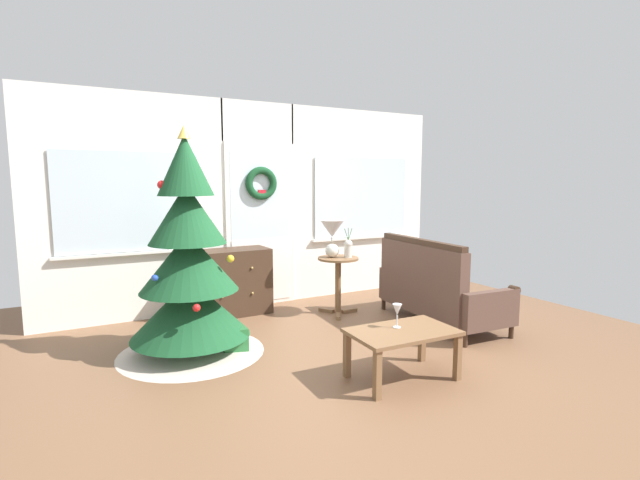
{
  "coord_description": "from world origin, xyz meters",
  "views": [
    {
      "loc": [
        -2.09,
        -3.41,
        1.58
      ],
      "look_at": [
        0.05,
        0.55,
        1.0
      ],
      "focal_mm": 25.87,
      "sensor_mm": 36.0,
      "label": 1
    }
  ],
  "objects_px": {
    "table_lamp": "(332,233)",
    "wine_glass": "(397,310)",
    "dresser_cabinet": "(231,282)",
    "coffee_table": "(402,337)",
    "gift_box": "(233,340)",
    "christmas_tree": "(189,274)",
    "side_table": "(338,274)",
    "settee_sofa": "(434,290)",
    "flower_vase": "(348,248)"
  },
  "relations": [
    {
      "from": "table_lamp",
      "to": "wine_glass",
      "type": "relative_size",
      "value": 2.26
    },
    {
      "from": "settee_sofa",
      "to": "table_lamp",
      "type": "xyz_separation_m",
      "value": [
        -0.81,
        0.86,
        0.59
      ]
    },
    {
      "from": "flower_vase",
      "to": "coffee_table",
      "type": "height_order",
      "value": "flower_vase"
    },
    {
      "from": "settee_sofa",
      "to": "side_table",
      "type": "height_order",
      "value": "settee_sofa"
    },
    {
      "from": "christmas_tree",
      "to": "coffee_table",
      "type": "relative_size",
      "value": 2.41
    },
    {
      "from": "flower_vase",
      "to": "coffee_table",
      "type": "relative_size",
      "value": 0.41
    },
    {
      "from": "christmas_tree",
      "to": "table_lamp",
      "type": "xyz_separation_m",
      "value": [
        1.77,
        0.47,
        0.23
      ]
    },
    {
      "from": "flower_vase",
      "to": "wine_glass",
      "type": "xyz_separation_m",
      "value": [
        -0.57,
        -1.67,
        -0.26
      ]
    },
    {
      "from": "dresser_cabinet",
      "to": "flower_vase",
      "type": "relative_size",
      "value": 2.6
    },
    {
      "from": "wine_glass",
      "to": "flower_vase",
      "type": "bearing_deg",
      "value": 71.08
    },
    {
      "from": "christmas_tree",
      "to": "wine_glass",
      "type": "height_order",
      "value": "christmas_tree"
    },
    {
      "from": "christmas_tree",
      "to": "flower_vase",
      "type": "relative_size",
      "value": 5.9
    },
    {
      "from": "wine_glass",
      "to": "coffee_table",
      "type": "bearing_deg",
      "value": -87.6
    },
    {
      "from": "dresser_cabinet",
      "to": "gift_box",
      "type": "xyz_separation_m",
      "value": [
        -0.37,
        -1.21,
        -0.27
      ]
    },
    {
      "from": "christmas_tree",
      "to": "wine_glass",
      "type": "distance_m",
      "value": 1.89
    },
    {
      "from": "settee_sofa",
      "to": "wine_glass",
      "type": "distance_m",
      "value": 1.53
    },
    {
      "from": "settee_sofa",
      "to": "side_table",
      "type": "distance_m",
      "value": 1.12
    },
    {
      "from": "flower_vase",
      "to": "wine_glass",
      "type": "distance_m",
      "value": 1.79
    },
    {
      "from": "side_table",
      "to": "gift_box",
      "type": "bearing_deg",
      "value": -157.78
    },
    {
      "from": "christmas_tree",
      "to": "wine_glass",
      "type": "xyz_separation_m",
      "value": [
        1.35,
        -1.3,
        -0.2
      ]
    },
    {
      "from": "christmas_tree",
      "to": "dresser_cabinet",
      "type": "distance_m",
      "value": 1.3
    },
    {
      "from": "coffee_table",
      "to": "side_table",
      "type": "bearing_deg",
      "value": 75.38
    },
    {
      "from": "settee_sofa",
      "to": "side_table",
      "type": "xyz_separation_m",
      "value": [
        -0.75,
        0.82,
        0.11
      ]
    },
    {
      "from": "dresser_cabinet",
      "to": "table_lamp",
      "type": "distance_m",
      "value": 1.33
    },
    {
      "from": "christmas_tree",
      "to": "dresser_cabinet",
      "type": "xyz_separation_m",
      "value": [
        0.71,
        1.03,
        -0.35
      ]
    },
    {
      "from": "dresser_cabinet",
      "to": "flower_vase",
      "type": "height_order",
      "value": "flower_vase"
    },
    {
      "from": "table_lamp",
      "to": "gift_box",
      "type": "xyz_separation_m",
      "value": [
        -1.42,
        -0.65,
        -0.85
      ]
    },
    {
      "from": "side_table",
      "to": "coffee_table",
      "type": "height_order",
      "value": "side_table"
    },
    {
      "from": "table_lamp",
      "to": "wine_glass",
      "type": "xyz_separation_m",
      "value": [
        -0.41,
        -1.77,
        -0.43
      ]
    },
    {
      "from": "dresser_cabinet",
      "to": "christmas_tree",
      "type": "bearing_deg",
      "value": -124.52
    },
    {
      "from": "coffee_table",
      "to": "gift_box",
      "type": "relative_size",
      "value": 3.68
    },
    {
      "from": "christmas_tree",
      "to": "dresser_cabinet",
      "type": "height_order",
      "value": "christmas_tree"
    },
    {
      "from": "gift_box",
      "to": "table_lamp",
      "type": "bearing_deg",
      "value": 24.4
    },
    {
      "from": "settee_sofa",
      "to": "flower_vase",
      "type": "xyz_separation_m",
      "value": [
        -0.65,
        0.76,
        0.43
      ]
    },
    {
      "from": "flower_vase",
      "to": "settee_sofa",
      "type": "bearing_deg",
      "value": -49.67
    },
    {
      "from": "gift_box",
      "to": "settee_sofa",
      "type": "bearing_deg",
      "value": -5.53
    },
    {
      "from": "settee_sofa",
      "to": "table_lamp",
      "type": "distance_m",
      "value": 1.32
    },
    {
      "from": "wine_glass",
      "to": "dresser_cabinet",
      "type": "bearing_deg",
      "value": 105.44
    },
    {
      "from": "dresser_cabinet",
      "to": "coffee_table",
      "type": "bearing_deg",
      "value": -74.93
    },
    {
      "from": "dresser_cabinet",
      "to": "side_table",
      "type": "height_order",
      "value": "dresser_cabinet"
    },
    {
      "from": "dresser_cabinet",
      "to": "side_table",
      "type": "xyz_separation_m",
      "value": [
        1.12,
        -0.6,
        0.1
      ]
    },
    {
      "from": "gift_box",
      "to": "wine_glass",
      "type": "bearing_deg",
      "value": -48.08
    },
    {
      "from": "gift_box",
      "to": "christmas_tree",
      "type": "bearing_deg",
      "value": 152.92
    },
    {
      "from": "coffee_table",
      "to": "wine_glass",
      "type": "xyz_separation_m",
      "value": [
        -0.0,
        0.07,
        0.2
      ]
    },
    {
      "from": "dresser_cabinet",
      "to": "wine_glass",
      "type": "distance_m",
      "value": 2.42
    },
    {
      "from": "settee_sofa",
      "to": "coffee_table",
      "type": "height_order",
      "value": "settee_sofa"
    },
    {
      "from": "coffee_table",
      "to": "christmas_tree",
      "type": "bearing_deg",
      "value": 134.68
    },
    {
      "from": "coffee_table",
      "to": "wine_glass",
      "type": "height_order",
      "value": "wine_glass"
    },
    {
      "from": "coffee_table",
      "to": "wine_glass",
      "type": "distance_m",
      "value": 0.21
    },
    {
      "from": "side_table",
      "to": "wine_glass",
      "type": "distance_m",
      "value": 1.8
    }
  ]
}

